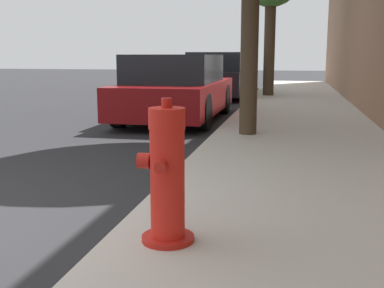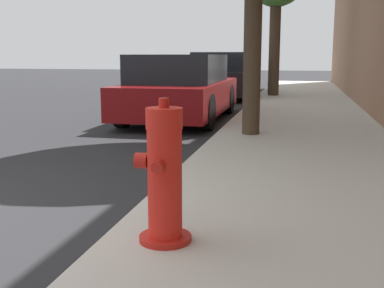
{
  "view_description": "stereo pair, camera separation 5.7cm",
  "coord_description": "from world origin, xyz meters",
  "views": [
    {
      "loc": [
        3.08,
        -3.01,
        1.31
      ],
      "look_at": [
        2.23,
        1.03,
        0.55
      ],
      "focal_mm": 45.0,
      "sensor_mm": 36.0,
      "label": 1
    },
    {
      "loc": [
        3.13,
        -3.0,
        1.31
      ],
      "look_at": [
        2.23,
        1.03,
        0.55
      ],
      "focal_mm": 45.0,
      "sensor_mm": 36.0,
      "label": 2
    }
  ],
  "objects": [
    {
      "name": "sidewalk_slab",
      "position": [
        3.21,
        0.0,
        0.07
      ],
      "size": [
        2.61,
        40.0,
        0.13
      ],
      "color": "beige",
      "rests_on": "ground_plane"
    },
    {
      "name": "fire_hydrant",
      "position": [
        2.32,
        -0.17,
        0.55
      ],
      "size": [
        0.36,
        0.35,
        0.92
      ],
      "color": "red",
      "rests_on": "sidewalk_slab"
    },
    {
      "name": "parked_car_near",
      "position": [
        0.77,
        6.49,
        0.64
      ],
      "size": [
        1.79,
        4.1,
        1.32
      ],
      "color": "maroon",
      "rests_on": "ground_plane"
    },
    {
      "name": "parked_car_mid",
      "position": [
        0.79,
        12.04,
        0.67
      ],
      "size": [
        1.77,
        4.19,
        1.4
      ],
      "color": "black",
      "rests_on": "ground_plane"
    }
  ]
}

